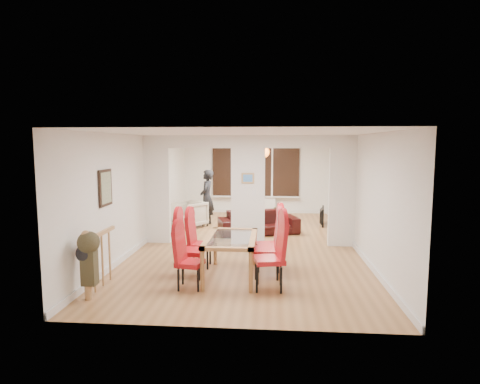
# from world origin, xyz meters

# --- Properties ---
(floor) EXTENTS (5.00, 9.00, 0.01)m
(floor) POSITION_xyz_m (0.00, 0.00, 0.00)
(floor) COLOR #9C6C3F
(floor) RESTS_ON ground
(room_walls) EXTENTS (5.00, 9.00, 2.60)m
(room_walls) POSITION_xyz_m (0.00, 0.00, 1.30)
(room_walls) COLOR silver
(room_walls) RESTS_ON floor
(divider_wall) EXTENTS (5.00, 0.18, 2.60)m
(divider_wall) POSITION_xyz_m (0.00, 0.00, 1.30)
(divider_wall) COLOR white
(divider_wall) RESTS_ON floor
(bay_window_blinds) EXTENTS (3.00, 0.08, 1.80)m
(bay_window_blinds) POSITION_xyz_m (0.00, 4.44, 1.50)
(bay_window_blinds) COLOR black
(bay_window_blinds) RESTS_ON room_walls
(radiator) EXTENTS (1.40, 0.08, 0.50)m
(radiator) POSITION_xyz_m (0.00, 4.40, 0.30)
(radiator) COLOR white
(radiator) RESTS_ON floor
(pendant_light) EXTENTS (0.36, 0.36, 0.36)m
(pendant_light) POSITION_xyz_m (0.30, 3.30, 2.15)
(pendant_light) COLOR orange
(pendant_light) RESTS_ON room_walls
(stair_newel) EXTENTS (0.40, 1.20, 1.10)m
(stair_newel) POSITION_xyz_m (-2.25, -3.20, 0.55)
(stair_newel) COLOR #AC7F4F
(stair_newel) RESTS_ON floor
(wall_poster) EXTENTS (0.04, 0.52, 0.67)m
(wall_poster) POSITION_xyz_m (-2.47, -2.40, 1.60)
(wall_poster) COLOR gray
(wall_poster) RESTS_ON room_walls
(pillar_photo) EXTENTS (0.30, 0.03, 0.25)m
(pillar_photo) POSITION_xyz_m (0.00, -0.10, 1.60)
(pillar_photo) COLOR #4C8CD8
(pillar_photo) RESTS_ON divider_wall
(dining_table) EXTENTS (0.89, 1.58, 0.74)m
(dining_table) POSITION_xyz_m (-0.16, -2.46, 0.37)
(dining_table) COLOR #976638
(dining_table) RESTS_ON floor
(dining_chair_la) EXTENTS (0.48, 0.48, 1.01)m
(dining_chair_la) POSITION_xyz_m (-0.78, -3.08, 0.51)
(dining_chair_la) COLOR #9F1015
(dining_chair_la) RESTS_ON floor
(dining_chair_lb) EXTENTS (0.47, 0.47, 1.12)m
(dining_chair_lb) POSITION_xyz_m (-0.89, -2.51, 0.56)
(dining_chair_lb) COLOR #9F1015
(dining_chair_lb) RESTS_ON floor
(dining_chair_lc) EXTENTS (0.47, 0.47, 1.04)m
(dining_chair_lc) POSITION_xyz_m (-0.82, -1.90, 0.52)
(dining_chair_lc) COLOR #9F1015
(dining_chair_lc) RESTS_ON floor
(dining_chair_ra) EXTENTS (0.55, 0.55, 1.18)m
(dining_chair_ra) POSITION_xyz_m (0.53, -3.02, 0.59)
(dining_chair_ra) COLOR #9F1015
(dining_chair_ra) RESTS_ON floor
(dining_chair_rb) EXTENTS (0.48, 0.48, 1.16)m
(dining_chair_rb) POSITION_xyz_m (0.49, -2.40, 0.58)
(dining_chair_rb) COLOR #9F1015
(dining_chair_rb) RESTS_ON floor
(dining_chair_rc) EXTENTS (0.53, 0.53, 1.13)m
(dining_chair_rc) POSITION_xyz_m (0.52, -1.99, 0.57)
(dining_chair_rc) COLOR #9F1015
(dining_chair_rc) RESTS_ON floor
(sofa) EXTENTS (2.26, 1.43, 0.61)m
(sofa) POSITION_xyz_m (0.22, 1.14, 0.31)
(sofa) COLOR black
(sofa) RESTS_ON floor
(armchair) EXTENTS (1.14, 1.14, 0.75)m
(armchair) POSITION_xyz_m (-1.82, 1.85, 0.38)
(armchair) COLOR beige
(armchair) RESTS_ON floor
(person) EXTENTS (0.63, 0.44, 1.65)m
(person) POSITION_xyz_m (-1.35, 2.15, 0.83)
(person) COLOR black
(person) RESTS_ON floor
(television) EXTENTS (0.92, 0.23, 0.53)m
(television) POSITION_xyz_m (2.00, 2.49, 0.26)
(television) COLOR black
(television) RESTS_ON floor
(coffee_table) EXTENTS (1.08, 0.67, 0.23)m
(coffee_table) POSITION_xyz_m (0.55, 2.38, 0.12)
(coffee_table) COLOR black
(coffee_table) RESTS_ON floor
(bottle) EXTENTS (0.07, 0.07, 0.29)m
(bottle) POSITION_xyz_m (0.67, 2.45, 0.38)
(bottle) COLOR #143F19
(bottle) RESTS_ON coffee_table
(bowl) EXTENTS (0.22, 0.22, 0.05)m
(bowl) POSITION_xyz_m (0.59, 2.29, 0.26)
(bowl) COLOR black
(bowl) RESTS_ON coffee_table
(shoes) EXTENTS (0.24, 0.26, 0.10)m
(shoes) POSITION_xyz_m (0.15, -0.45, 0.05)
(shoes) COLOR black
(shoes) RESTS_ON floor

